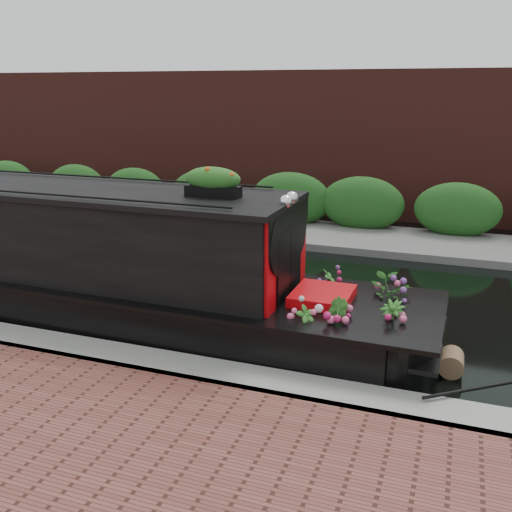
% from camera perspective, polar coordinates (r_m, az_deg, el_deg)
% --- Properties ---
extents(ground, '(80.00, 80.00, 0.00)m').
position_cam_1_polar(ground, '(10.55, -5.45, -3.13)').
color(ground, black).
rests_on(ground, ground).
extents(near_bank_coping, '(40.00, 0.60, 0.50)m').
position_cam_1_polar(near_bank_coping, '(7.94, -15.75, -10.59)').
color(near_bank_coping, gray).
rests_on(near_bank_coping, ground).
extents(far_bank_path, '(40.00, 2.40, 0.34)m').
position_cam_1_polar(far_bank_path, '(14.29, 1.68, 2.18)').
color(far_bank_path, '#63635F').
rests_on(far_bank_path, ground).
extents(far_hedge, '(40.00, 1.10, 2.80)m').
position_cam_1_polar(far_hedge, '(15.13, 2.75, 2.97)').
color(far_hedge, '#1F501A').
rests_on(far_hedge, ground).
extents(far_brick_wall, '(40.00, 1.00, 8.00)m').
position_cam_1_polar(far_brick_wall, '(17.10, 4.83, 4.51)').
color(far_brick_wall, '#51211B').
rests_on(far_brick_wall, ground).
extents(narrowboat, '(11.56, 2.19, 2.72)m').
position_cam_1_polar(narrowboat, '(9.69, -19.91, -0.87)').
color(narrowboat, black).
rests_on(narrowboat, ground).
extents(rope_fender, '(0.31, 0.40, 0.31)m').
position_cam_1_polar(rope_fender, '(7.83, 18.95, -10.01)').
color(rope_fender, brown).
rests_on(rope_fender, ground).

